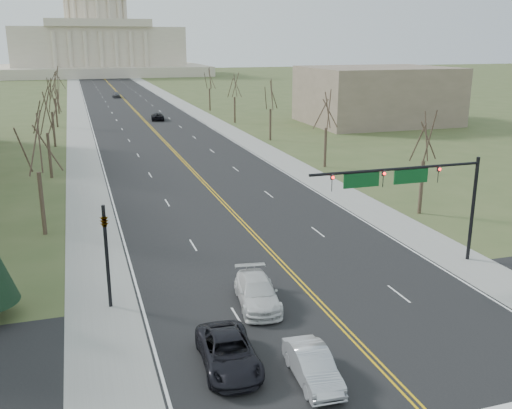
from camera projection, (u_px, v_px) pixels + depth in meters
ground at (421, 409)px, 23.35m from camera, size 600.00×600.00×0.00m
road at (134, 110)px, 124.08m from camera, size 20.00×380.00×0.01m
cross_road at (354, 339)px, 28.84m from camera, size 120.00×14.00×0.01m
sidewalk_left at (77, 112)px, 120.58m from camera, size 4.00×380.00×0.03m
sidewalk_right at (189, 108)px, 127.57m from camera, size 4.00×380.00×0.03m
center_line at (134, 110)px, 124.07m from camera, size 0.42×380.00×0.01m
edge_line_left at (88, 111)px, 121.22m from camera, size 0.15×380.00×0.01m
edge_line_right at (179, 108)px, 126.93m from camera, size 0.15×380.00×0.01m
capitol at (98, 41)px, 248.26m from camera, size 90.00×60.00×50.00m
signal_mast at (410, 184)px, 36.28m from camera, size 12.12×0.44×7.20m
signal_left at (106, 245)px, 31.34m from camera, size 0.32×0.36×6.00m
tree_r_0 at (425, 139)px, 48.03m from camera, size 3.74×3.74×8.50m
tree_l_0 at (36, 146)px, 42.56m from camera, size 3.96×3.96×9.00m
tree_r_1 at (327, 112)px, 66.34m from camera, size 3.74×3.74×8.50m
tree_l_1 at (45, 114)px, 60.87m from camera, size 3.96×3.96×9.00m
tree_r_2 at (271, 96)px, 84.66m from camera, size 3.74×3.74×8.50m
tree_l_2 at (51, 97)px, 79.18m from camera, size 3.96×3.96×9.00m
tree_r_3 at (234, 86)px, 102.97m from camera, size 3.74×3.74×8.50m
tree_l_3 at (54, 87)px, 97.50m from camera, size 3.96×3.96×9.00m
tree_r_4 at (209, 80)px, 121.28m from camera, size 3.74×3.74×8.50m
tree_l_4 at (56, 79)px, 115.81m from camera, size 3.96×3.96×9.00m
bldg_right_mass at (377, 95)px, 103.21m from camera, size 25.00×20.00×10.00m
car_sb_inner_lead at (313, 366)px, 25.13m from camera, size 1.76×4.47×1.45m
car_sb_outer_lead at (228, 352)px, 26.20m from camera, size 2.75×5.45×1.48m
car_sb_inner_second at (257, 292)px, 32.35m from camera, size 2.87×5.59×1.55m
car_far_nb at (158, 116)px, 107.92m from camera, size 2.83×5.21×1.39m
car_far_sb at (116, 95)px, 150.46m from camera, size 2.08×4.69×1.57m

